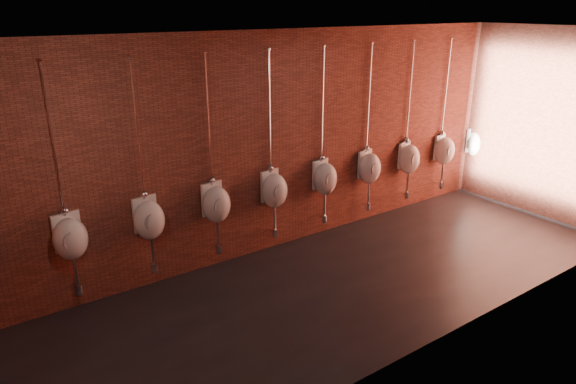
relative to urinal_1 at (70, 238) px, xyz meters
name	(u,v)px	position (x,y,z in m)	size (l,w,h in m)	color
ground	(353,281)	(3.19, -1.36, -0.98)	(8.50, 8.50, 0.00)	black
room_shell	(360,135)	(3.19, -1.36, 1.03)	(8.54, 3.04, 3.22)	black
urinal_1	(70,238)	(0.00, 0.00, 0.00)	(0.45, 0.41, 2.72)	white
urinal_2	(149,219)	(0.94, 0.00, 0.00)	(0.45, 0.41, 2.72)	white
urinal_3	(216,203)	(1.88, 0.00, 0.00)	(0.45, 0.41, 2.72)	white
urinal_4	(274,190)	(2.83, 0.00, 0.00)	(0.45, 0.41, 2.72)	white
urinal_5	(325,178)	(3.77, 0.00, 0.00)	(0.45, 0.41, 2.72)	white
urinal_6	(369,168)	(4.71, 0.00, 0.00)	(0.45, 0.41, 2.72)	white
urinal_7	(409,158)	(5.65, 0.00, 0.00)	(0.45, 0.41, 2.72)	white
urinal_8	(444,150)	(6.59, 0.00, 0.00)	(0.45, 0.41, 2.72)	white
urinal_9	(476,143)	(7.53, 0.00, 0.00)	(0.45, 0.41, 2.72)	white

